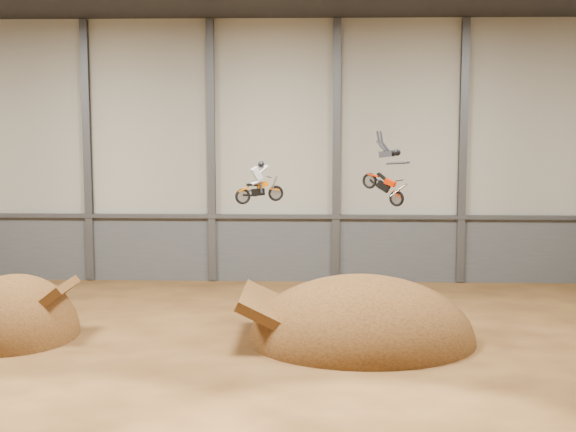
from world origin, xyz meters
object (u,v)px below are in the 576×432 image
(landing_ramp, at_px, (361,341))
(fmx_rider_b, at_px, (380,168))
(takeoff_ramp, at_px, (15,337))
(fmx_rider_a, at_px, (260,180))

(landing_ramp, xyz_separation_m, fmx_rider_b, (0.63, -0.18, 6.88))
(landing_ramp, bearing_deg, fmx_rider_b, -15.72)
(takeoff_ramp, relative_size, landing_ramp, 0.65)
(landing_ramp, height_order, fmx_rider_b, fmx_rider_b)
(landing_ramp, distance_m, fmx_rider_b, 6.91)
(takeoff_ramp, bearing_deg, fmx_rider_b, -0.97)
(takeoff_ramp, xyz_separation_m, fmx_rider_a, (9.83, 1.42, 6.26))
(fmx_rider_a, bearing_deg, landing_ramp, -38.52)
(takeoff_ramp, xyz_separation_m, fmx_rider_b, (14.57, -0.25, 6.88))
(takeoff_ramp, height_order, fmx_rider_b, fmx_rider_b)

